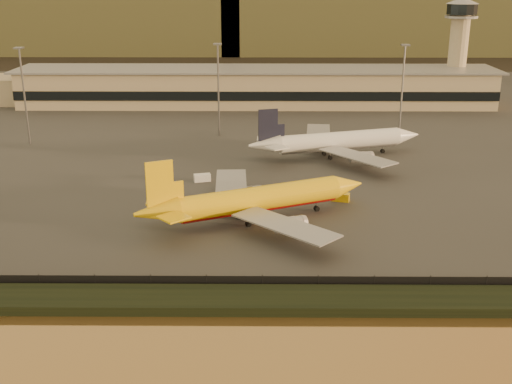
{
  "coord_description": "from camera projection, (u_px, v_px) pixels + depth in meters",
  "views": [
    {
      "loc": [
        1.78,
        -95.64,
        43.22
      ],
      "look_at": [
        0.9,
        12.0,
        6.57
      ],
      "focal_mm": 45.0,
      "sensor_mm": 36.0,
      "label": 1
    }
  ],
  "objects": [
    {
      "name": "apron_light_masts",
      "position": [
        311.0,
        83.0,
        170.29
      ],
      "size": [
        152.2,
        12.2,
        25.4
      ],
      "color": "slate",
      "rests_on": "tarmac"
    },
    {
      "name": "ground",
      "position": [
        250.0,
        254.0,
        104.47
      ],
      "size": [
        900.0,
        900.0,
        0.0
      ],
      "primitive_type": "plane",
      "color": "black",
      "rests_on": "ground"
    },
    {
      "name": "perimeter_fence",
      "position": [
        248.0,
        283.0,
        91.75
      ],
      "size": [
        300.0,
        0.05,
        2.2
      ],
      "primitive_type": "cube",
      "color": "black",
      "rests_on": "tarmac"
    },
    {
      "name": "tarmac",
      "position": [
        255.0,
        124.0,
        194.37
      ],
      "size": [
        320.0,
        220.0,
        0.2
      ],
      "primitive_type": "cube",
      "color": "#2D2D2D",
      "rests_on": "ground"
    },
    {
      "name": "gse_vehicle_white",
      "position": [
        202.0,
        178.0,
        140.18
      ],
      "size": [
        3.88,
        2.48,
        1.61
      ],
      "primitive_type": "cube",
      "rotation": [
        0.0,
        0.0,
        0.26
      ],
      "color": "white",
      "rests_on": "tarmac"
    },
    {
      "name": "dhl_cargo_jet",
      "position": [
        256.0,
        200.0,
        116.62
      ],
      "size": [
        42.83,
        40.58,
        13.51
      ],
      "rotation": [
        0.0,
        0.0,
        0.43
      ],
      "color": "yellow",
      "rests_on": "tarmac"
    },
    {
      "name": "embankment",
      "position": [
        248.0,
        300.0,
        88.16
      ],
      "size": [
        320.0,
        7.0,
        1.4
      ],
      "primitive_type": "cube",
      "color": "black",
      "rests_on": "ground"
    },
    {
      "name": "white_narrowbody_jet",
      "position": [
        337.0,
        142.0,
        158.03
      ],
      "size": [
        44.4,
        42.29,
        13.02
      ],
      "rotation": [
        0.0,
        0.0,
        0.3
      ],
      "color": "white",
      "rests_on": "tarmac"
    },
    {
      "name": "control_tower",
      "position": [
        459.0,
        40.0,
        220.95
      ],
      "size": [
        11.2,
        11.2,
        35.5
      ],
      "color": "tan",
      "rests_on": "tarmac"
    },
    {
      "name": "gse_vehicle_yellow",
      "position": [
        340.0,
        197.0,
        128.01
      ],
      "size": [
        3.9,
        2.55,
        1.62
      ],
      "primitive_type": "cube",
      "rotation": [
        0.0,
        0.0,
        -0.28
      ],
      "color": "yellow",
      "rests_on": "tarmac"
    },
    {
      "name": "terminal_building",
      "position": [
        214.0,
        87.0,
        221.42
      ],
      "size": [
        202.0,
        25.0,
        12.6
      ],
      "color": "tan",
      "rests_on": "tarmac"
    }
  ]
}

